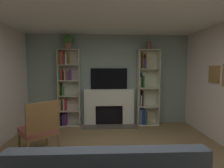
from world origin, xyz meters
TOP-DOWN VIEW (x-y plane):
  - wall_back_accent at (0.00, 2.72)m, footprint 4.81×0.06m
  - fireplace at (0.00, 2.59)m, footprint 1.53×0.50m
  - tv at (0.00, 2.66)m, footprint 1.06×0.06m
  - bookshelf_left at (-1.20, 2.60)m, footprint 0.60×0.27m
  - bookshelf_right at (1.06, 2.58)m, footprint 0.60×0.32m
  - potted_plant at (-1.13, 2.54)m, footprint 0.28×0.28m
  - vase_with_flowers at (1.13, 2.54)m, footprint 0.13×0.13m
  - armchair at (-1.37, 0.86)m, footprint 0.85×0.85m

SIDE VIEW (x-z plane):
  - armchair at x=-1.37m, z-range 0.01..1.06m
  - fireplace at x=0.00m, z-range 0.02..1.07m
  - bookshelf_right at x=1.06m, z-range -0.08..2.09m
  - bookshelf_left at x=-1.20m, z-range 0.04..2.21m
  - wall_back_accent at x=0.00m, z-range 0.00..2.62m
  - tv at x=0.00m, z-range 1.05..1.65m
  - vase_with_flowers at x=1.13m, z-range 2.10..2.52m
  - potted_plant at x=-1.13m, z-range 2.21..2.61m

